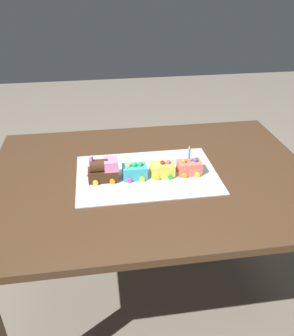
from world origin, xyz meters
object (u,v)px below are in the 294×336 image
at_px(cake_car_tanker_lemon, 162,169).
at_px(cake_car_caboose_coral, 189,167).
at_px(dining_table, 152,195).
at_px(birthday_candle, 189,152).
at_px(cake_locomotive, 103,170).
at_px(cake_car_hopper_turquoise, 135,171).

relative_size(cake_car_tanker_lemon, cake_car_caboose_coral, 1.00).
height_order(dining_table, birthday_candle, birthday_candle).
distance_m(cake_locomotive, cake_car_tanker_lemon, 0.25).
bearing_deg(cake_car_tanker_lemon, cake_locomotive, 180.00).
distance_m(dining_table, cake_locomotive, 0.26).
bearing_deg(cake_car_hopper_turquoise, birthday_candle, 0.00).
height_order(cake_locomotive, birthday_candle, birthday_candle).
xyz_separation_m(dining_table, cake_car_caboose_coral, (0.16, -0.02, 0.14)).
distance_m(cake_car_tanker_lemon, cake_car_caboose_coral, 0.12).
xyz_separation_m(cake_car_tanker_lemon, birthday_candle, (0.11, 0.00, 0.07)).
distance_m(cake_locomotive, cake_car_hopper_turquoise, 0.13).
bearing_deg(cake_car_tanker_lemon, cake_car_hopper_turquoise, -180.00).
bearing_deg(cake_car_caboose_coral, cake_car_tanker_lemon, 180.00).
distance_m(cake_car_hopper_turquoise, birthday_candle, 0.24).
bearing_deg(cake_car_hopper_turquoise, cake_car_tanker_lemon, 0.00).
relative_size(cake_car_hopper_turquoise, birthday_candle, 1.62).
bearing_deg(dining_table, cake_car_caboose_coral, -7.32).
relative_size(dining_table, cake_car_hopper_turquoise, 14.00).
bearing_deg(cake_car_caboose_coral, cake_car_hopper_turquoise, -180.00).
bearing_deg(dining_table, cake_car_hopper_turquoise, -165.55).
height_order(cake_locomotive, cake_car_caboose_coral, cake_locomotive).
relative_size(dining_table, cake_locomotive, 10.00).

